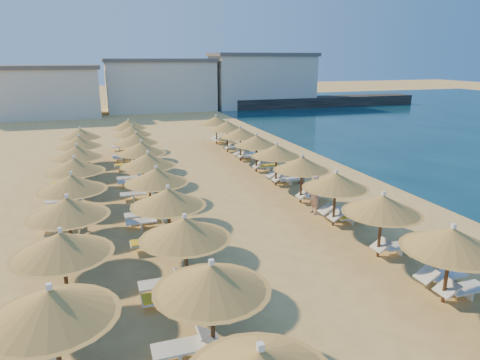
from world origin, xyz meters
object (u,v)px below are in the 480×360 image
object	(u,v)px
jetty	(324,101)
beachgoer_a	(315,195)
beachgoer_c	(302,169)
parasol_row_east	(302,164)
parasol_row_west	(157,177)

from	to	relation	value
jetty	beachgoer_a	distance (m)	49.69
jetty	beachgoer_c	bearing A→B (deg)	-120.09
parasol_row_east	jetty	bearing A→B (deg)	59.51
parasol_row_west	jetty	bearing A→B (deg)	52.46
parasol_row_east	beachgoer_c	xyz separation A→B (m)	(1.68, 3.34, -1.21)
beachgoer_a	parasol_row_east	bearing A→B (deg)	169.98
beachgoer_c	parasol_row_east	bearing A→B (deg)	-78.85
parasol_row_east	beachgoer_a	bearing A→B (deg)	-93.37
parasol_row_east	beachgoer_c	bearing A→B (deg)	63.23
beachgoer_c	beachgoer_a	bearing A→B (deg)	-71.63
parasol_row_west	beachgoer_c	world-z (taller)	parasol_row_west
jetty	parasol_row_west	bearing A→B (deg)	-126.83
parasol_row_east	beachgoer_c	size ratio (longest dim) A/B	20.86
parasol_row_east	beachgoer_c	world-z (taller)	parasol_row_east
jetty	parasol_row_west	distance (m)	52.38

